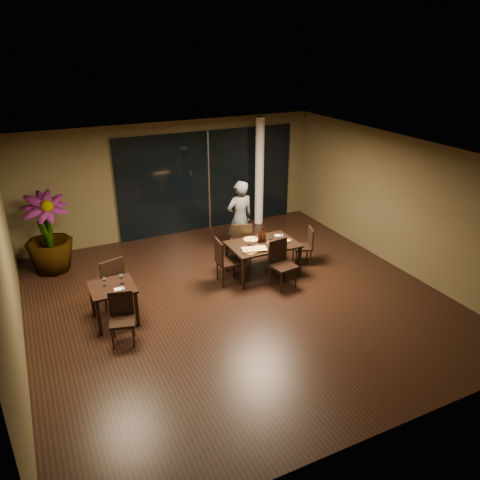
# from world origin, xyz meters

# --- Properties ---
(ground) EXTENTS (8.00, 8.00, 0.00)m
(ground) POSITION_xyz_m (0.00, 0.00, 0.00)
(ground) COLOR black
(ground) RESTS_ON ground
(wall_back) EXTENTS (8.00, 0.10, 3.00)m
(wall_back) POSITION_xyz_m (0.00, 4.05, 1.50)
(wall_back) COLOR #433C24
(wall_back) RESTS_ON ground
(wall_front) EXTENTS (8.00, 0.10, 3.00)m
(wall_front) POSITION_xyz_m (0.00, -4.05, 1.50)
(wall_front) COLOR #433C24
(wall_front) RESTS_ON ground
(wall_left) EXTENTS (0.10, 8.00, 3.00)m
(wall_left) POSITION_xyz_m (-4.05, 0.00, 1.50)
(wall_left) COLOR #433C24
(wall_left) RESTS_ON ground
(wall_right) EXTENTS (0.10, 8.00, 3.00)m
(wall_right) POSITION_xyz_m (4.05, 0.00, 1.50)
(wall_right) COLOR #433C24
(wall_right) RESTS_ON ground
(ceiling) EXTENTS (8.00, 8.00, 0.04)m
(ceiling) POSITION_xyz_m (0.00, 0.00, 3.02)
(ceiling) COLOR white
(ceiling) RESTS_ON wall_back
(window_panel) EXTENTS (5.00, 0.06, 2.70)m
(window_panel) POSITION_xyz_m (1.00, 3.96, 1.35)
(window_panel) COLOR black
(window_panel) RESTS_ON ground
(column) EXTENTS (0.24, 0.24, 3.00)m
(column) POSITION_xyz_m (2.40, 3.65, 1.50)
(column) COLOR white
(column) RESTS_ON ground
(main_table) EXTENTS (1.50, 1.00, 0.75)m
(main_table) POSITION_xyz_m (1.00, 0.80, 0.68)
(main_table) COLOR black
(main_table) RESTS_ON ground
(side_table) EXTENTS (0.80, 0.80, 0.75)m
(side_table) POSITION_xyz_m (-2.40, 0.30, 0.62)
(side_table) COLOR black
(side_table) RESTS_ON ground
(chair_main_far) EXTENTS (0.59, 0.59, 1.01)m
(chair_main_far) POSITION_xyz_m (0.84, 1.54, 0.56)
(chair_main_far) COLOR black
(chair_main_far) RESTS_ON ground
(chair_main_near) EXTENTS (0.54, 0.54, 1.03)m
(chair_main_near) POSITION_xyz_m (1.10, 0.18, 0.58)
(chair_main_near) COLOR black
(chair_main_near) RESTS_ON ground
(chair_main_left) EXTENTS (0.51, 0.51, 1.02)m
(chair_main_left) POSITION_xyz_m (0.06, 0.77, 0.57)
(chair_main_left) COLOR black
(chair_main_left) RESTS_ON ground
(chair_main_right) EXTENTS (0.53, 0.53, 0.90)m
(chair_main_right) POSITION_xyz_m (2.16, 0.84, 0.50)
(chair_main_right) COLOR black
(chair_main_right) RESTS_ON ground
(chair_side_far) EXTENTS (0.62, 0.62, 1.06)m
(chair_side_far) POSITION_xyz_m (-2.33, 0.87, 0.59)
(chair_side_far) COLOR black
(chair_side_far) RESTS_ON ground
(chair_side_near) EXTENTS (0.52, 0.52, 0.91)m
(chair_side_near) POSITION_xyz_m (-2.39, -0.37, 0.51)
(chair_side_near) COLOR black
(chair_side_near) RESTS_ON ground
(diner) EXTENTS (0.65, 0.45, 1.87)m
(diner) POSITION_xyz_m (1.00, 1.98, 0.93)
(diner) COLOR #323437
(diner) RESTS_ON ground
(potted_plant) EXTENTS (1.09, 1.09, 1.83)m
(potted_plant) POSITION_xyz_m (-3.25, 3.03, 0.91)
(potted_plant) COLOR #194D1A
(potted_plant) RESTS_ON ground
(pizza_board_left) EXTENTS (0.59, 0.44, 0.01)m
(pizza_board_left) POSITION_xyz_m (0.67, 0.57, 0.76)
(pizza_board_left) COLOR #4F3019
(pizza_board_left) RESTS_ON main_table
(pizza_board_right) EXTENTS (0.54, 0.36, 0.01)m
(pizza_board_right) POSITION_xyz_m (1.33, 0.67, 0.76)
(pizza_board_right) COLOR #482617
(pizza_board_right) RESTS_ON main_table
(oblong_pizza_left) EXTENTS (0.55, 0.35, 0.02)m
(oblong_pizza_left) POSITION_xyz_m (0.67, 0.57, 0.77)
(oblong_pizza_left) COLOR maroon
(oblong_pizza_left) RESTS_ON pizza_board_left
(oblong_pizza_right) EXTENTS (0.48, 0.26, 0.02)m
(oblong_pizza_right) POSITION_xyz_m (1.33, 0.67, 0.77)
(oblong_pizza_right) COLOR #671109
(oblong_pizza_right) RESTS_ON pizza_board_right
(round_pizza) EXTENTS (0.32, 0.32, 0.01)m
(round_pizza) POSITION_xyz_m (0.85, 1.10, 0.76)
(round_pizza) COLOR #B01B13
(round_pizza) RESTS_ON main_table
(bottle_a) EXTENTS (0.06, 0.06, 0.29)m
(bottle_a) POSITION_xyz_m (0.94, 0.87, 0.89)
(bottle_a) COLOR black
(bottle_a) RESTS_ON main_table
(bottle_b) EXTENTS (0.06, 0.06, 0.29)m
(bottle_b) POSITION_xyz_m (1.08, 0.85, 0.90)
(bottle_b) COLOR black
(bottle_b) RESTS_ON main_table
(bottle_c) EXTENTS (0.08, 0.08, 0.35)m
(bottle_c) POSITION_xyz_m (1.02, 0.88, 0.93)
(bottle_c) COLOR black
(bottle_c) RESTS_ON main_table
(tumbler_left) EXTENTS (0.07, 0.07, 0.08)m
(tumbler_left) POSITION_xyz_m (0.70, 0.87, 0.79)
(tumbler_left) COLOR white
(tumbler_left) RESTS_ON main_table
(tumbler_right) EXTENTS (0.07, 0.07, 0.09)m
(tumbler_right) POSITION_xyz_m (1.27, 0.92, 0.79)
(tumbler_right) COLOR white
(tumbler_right) RESTS_ON main_table
(napkin_near) EXTENTS (0.19, 0.11, 0.01)m
(napkin_near) POSITION_xyz_m (1.56, 0.71, 0.76)
(napkin_near) COLOR white
(napkin_near) RESTS_ON main_table
(napkin_far) EXTENTS (0.21, 0.17, 0.01)m
(napkin_far) POSITION_xyz_m (1.54, 1.03, 0.76)
(napkin_far) COLOR white
(napkin_far) RESTS_ON main_table
(wine_glass_a) EXTENTS (0.07, 0.07, 0.17)m
(wine_glass_a) POSITION_xyz_m (-2.51, 0.37, 0.83)
(wine_glass_a) COLOR white
(wine_glass_a) RESTS_ON side_table
(wine_glass_b) EXTENTS (0.09, 0.09, 0.20)m
(wine_glass_b) POSITION_xyz_m (-2.22, 0.30, 0.85)
(wine_glass_b) COLOR white
(wine_glass_b) RESTS_ON side_table
(side_napkin) EXTENTS (0.18, 0.12, 0.01)m
(side_napkin) POSITION_xyz_m (-2.30, 0.12, 0.76)
(side_napkin) COLOR white
(side_napkin) RESTS_ON side_table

